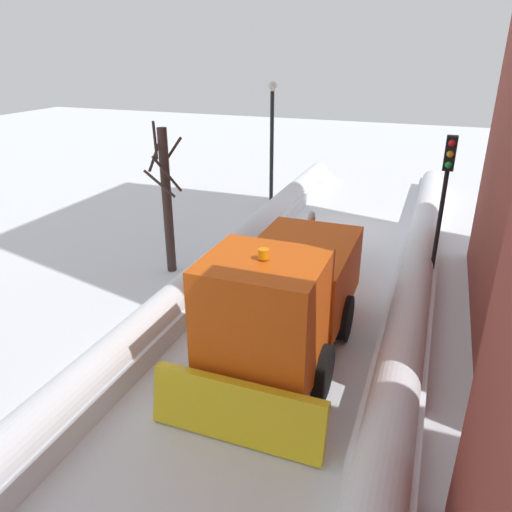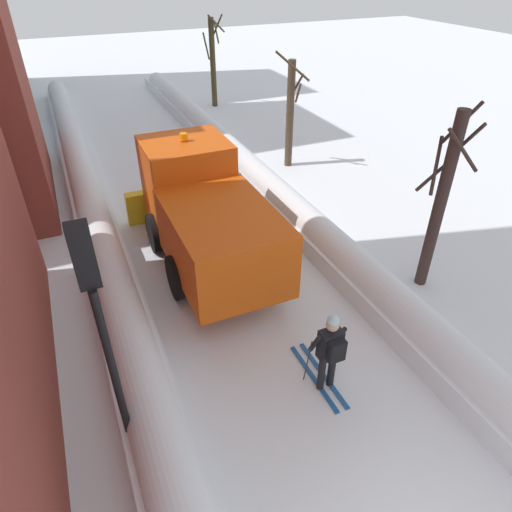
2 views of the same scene
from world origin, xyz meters
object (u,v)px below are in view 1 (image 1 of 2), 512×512
street_lamp (272,130)px  bare_tree_near (167,199)px  skier (311,236)px  traffic_light_pole (445,185)px  plow_truck (285,296)px

street_lamp → bare_tree_near: 7.54m
street_lamp → skier: bearing=120.1°
traffic_light_pole → bare_tree_near: (7.60, 1.64, -0.74)m
traffic_light_pole → street_lamp: size_ratio=0.84×
skier → traffic_light_pole: size_ratio=0.42×
bare_tree_near → plow_truck: bearing=146.5°
traffic_light_pole → bare_tree_near: bare_tree_near is taller
street_lamp → bare_tree_near: (0.71, 7.44, -0.98)m
plow_truck → skier: size_ratio=3.31×
traffic_light_pole → street_lamp: bearing=-40.1°
traffic_light_pole → bare_tree_near: bearing=12.2°
traffic_light_pole → street_lamp: street_lamp is taller
plow_truck → skier: bearing=-81.9°
traffic_light_pole → bare_tree_near: size_ratio=0.96×
skier → street_lamp: (3.23, -5.56, 2.29)m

